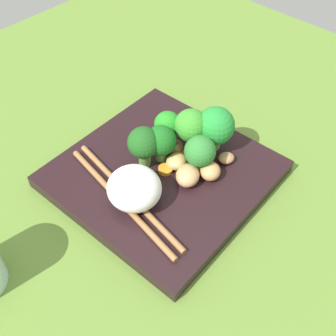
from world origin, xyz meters
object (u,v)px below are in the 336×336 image
(rice_mound, at_px, (134,188))
(chopstick_pair, at_px, (126,199))
(broccoli_floret_1, at_px, (161,141))
(square_plate, at_px, (163,174))
(carrot_slice_0, at_px, (164,171))

(rice_mound, height_order, chopstick_pair, rice_mound)
(rice_mound, xyz_separation_m, chopstick_pair, (0.01, -0.01, -0.02))
(rice_mound, distance_m, broccoli_floret_1, 0.08)
(square_plate, height_order, chopstick_pair, chopstick_pair)
(carrot_slice_0, bearing_deg, square_plate, -126.89)
(square_plate, relative_size, rice_mound, 3.74)
(square_plate, height_order, carrot_slice_0, carrot_slice_0)
(broccoli_floret_1, distance_m, carrot_slice_0, 0.04)
(broccoli_floret_1, xyz_separation_m, chopstick_pair, (0.09, 0.02, -0.03))
(carrot_slice_0, bearing_deg, broccoli_floret_1, -128.20)
(square_plate, height_order, broccoli_floret_1, broccoli_floret_1)
(rice_mound, relative_size, chopstick_pair, 0.31)
(broccoli_floret_1, bearing_deg, carrot_slice_0, 51.80)
(rice_mound, xyz_separation_m, broccoli_floret_1, (-0.08, -0.03, 0.01))
(rice_mound, relative_size, broccoli_floret_1, 1.17)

